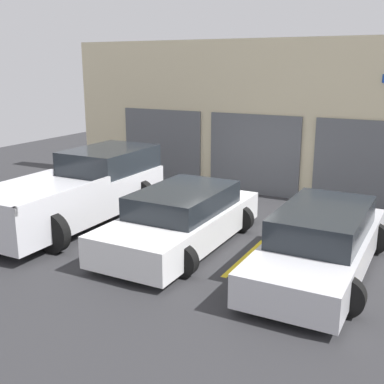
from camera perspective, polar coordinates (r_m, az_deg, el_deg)
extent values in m
plane|color=#2D2D30|center=(12.36, 3.10, -3.43)|extent=(28.00, 28.00, 0.00)
cube|color=beige|center=(14.87, 8.68, 8.67)|extent=(13.48, 0.60, 4.61)
cube|color=#595B60|center=(16.21, -3.56, 5.43)|extent=(2.87, 0.08, 2.44)
cube|color=#595B60|center=(14.78, 7.34, 4.41)|extent=(2.87, 0.08, 2.44)
cube|color=#595B60|center=(13.99, 19.95, 3.03)|extent=(2.87, 0.08, 2.44)
cube|color=silver|center=(12.25, -13.79, -0.75)|extent=(1.89, 5.36, 0.86)
cube|color=#1E2328|center=(13.18, -9.74, 3.83)|extent=(1.74, 2.41, 0.60)
cube|color=silver|center=(11.94, -21.04, 0.84)|extent=(0.08, 2.95, 0.18)
cube|color=silver|center=(10.66, -14.60, -0.24)|extent=(0.08, 2.95, 0.18)
cylinder|color=black|center=(14.05, -11.81, 0.39)|extent=(0.88, 0.22, 0.88)
cylinder|color=black|center=(13.06, -6.15, -0.47)|extent=(0.88, 0.22, 0.88)
cylinder|color=black|center=(10.61, -16.27, -4.67)|extent=(0.88, 0.22, 0.88)
cube|color=white|center=(10.59, -1.28, -3.96)|extent=(1.84, 4.59, 0.64)
cube|color=#1E2328|center=(10.52, -0.99, -0.89)|extent=(1.62, 2.53, 0.48)
cylinder|color=black|center=(12.19, -1.31, -2.11)|extent=(0.63, 0.22, 0.63)
cylinder|color=black|center=(11.52, 5.73, -3.21)|extent=(0.63, 0.22, 0.63)
cylinder|color=black|center=(9.95, -9.42, -6.33)|extent=(0.63, 0.22, 0.63)
cylinder|color=black|center=(9.11, -1.22, -8.16)|extent=(0.63, 0.22, 0.63)
cube|color=silver|center=(9.57, 14.93, -6.71)|extent=(1.72, 4.80, 0.58)
cube|color=#1E2328|center=(9.50, 15.32, -3.33)|extent=(1.51, 2.64, 0.54)
cylinder|color=black|center=(11.13, 12.94, -4.08)|extent=(0.67, 0.22, 0.67)
cylinder|color=black|center=(10.88, 20.59, -5.14)|extent=(0.67, 0.22, 0.67)
cylinder|color=black|center=(8.49, 7.48, -9.97)|extent=(0.67, 0.22, 0.67)
cylinder|color=black|center=(8.15, 17.59, -11.70)|extent=(0.67, 0.22, 0.67)
cube|color=gold|center=(13.46, -18.48, -2.64)|extent=(0.12, 2.20, 0.01)
cube|color=gold|center=(11.52, -7.90, -4.92)|extent=(0.12, 2.20, 0.01)
cube|color=gold|center=(10.14, 6.32, -7.69)|extent=(0.12, 2.20, 0.01)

